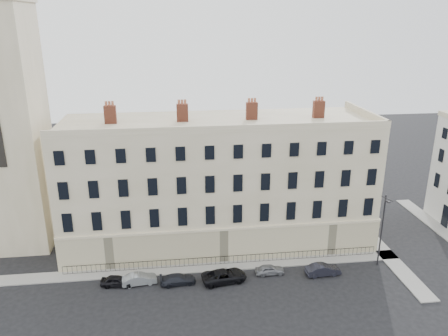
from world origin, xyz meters
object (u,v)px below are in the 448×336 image
(car_c, at_px, (178,279))
(car_d, at_px, (224,276))
(car_e, at_px, (270,270))
(streetlamp, at_px, (382,227))
(car_b, at_px, (139,279))
(car_a, at_px, (117,281))
(car_f, at_px, (323,270))

(car_c, height_order, car_d, car_d)
(car_e, distance_m, streetlamp, 13.05)
(car_b, distance_m, streetlamp, 26.51)
(car_a, relative_size, car_b, 0.92)
(car_a, distance_m, car_d, 11.08)
(car_a, bearing_deg, car_c, -87.64)
(car_f, height_order, streetlamp, streetlamp)
(car_d, relative_size, streetlamp, 0.56)
(streetlamp, bearing_deg, car_a, 161.93)
(car_e, height_order, streetlamp, streetlamp)
(car_b, distance_m, car_d, 8.80)
(car_b, relative_size, car_f, 0.94)
(car_d, bearing_deg, car_f, -99.73)
(car_c, relative_size, car_d, 0.78)
(car_a, xyz_separation_m, car_c, (6.24, -0.45, -0.02))
(car_f, relative_size, streetlamp, 0.45)
(car_b, xyz_separation_m, car_f, (19.43, -0.71, 0.03))
(car_d, distance_m, car_e, 5.10)
(car_a, xyz_separation_m, car_e, (16.10, 0.20, -0.03))
(car_a, relative_size, car_c, 0.89)
(car_c, bearing_deg, car_a, 80.91)
(car_e, xyz_separation_m, car_f, (5.61, -0.87, 0.09))
(car_b, xyz_separation_m, car_e, (13.82, 0.16, -0.06))
(car_b, distance_m, car_c, 3.99)
(car_a, relative_size, car_e, 1.05)
(car_b, bearing_deg, streetlamp, -96.74)
(car_b, bearing_deg, car_a, 83.10)
(streetlamp, bearing_deg, car_c, 163.35)
(car_b, distance_m, car_f, 19.45)
(car_a, bearing_deg, car_e, -82.83)
(car_e, bearing_deg, car_f, -100.32)
(car_b, relative_size, car_d, 0.76)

